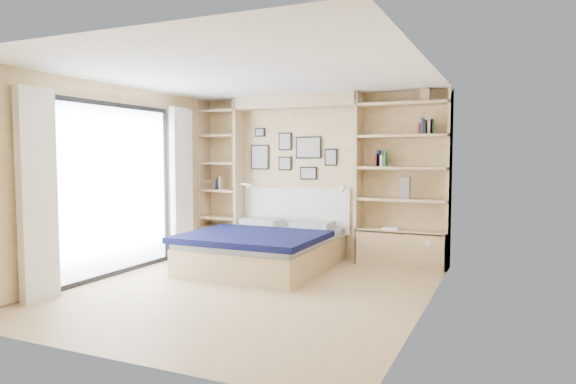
% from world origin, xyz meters
% --- Properties ---
extents(ground, '(4.50, 4.50, 0.00)m').
position_xyz_m(ground, '(0.00, 0.00, 0.00)').
color(ground, tan).
rests_on(ground, ground).
extents(room_shell, '(4.50, 4.50, 4.50)m').
position_xyz_m(room_shell, '(-0.39, 1.52, 1.08)').
color(room_shell, '#E7CC89').
rests_on(room_shell, ground).
extents(bed, '(1.80, 2.21, 1.07)m').
position_xyz_m(bed, '(-0.37, 1.14, 0.28)').
color(bed, tan).
rests_on(bed, ground).
extents(photo_gallery, '(1.48, 0.02, 0.82)m').
position_xyz_m(photo_gallery, '(-0.45, 2.22, 1.60)').
color(photo_gallery, black).
rests_on(photo_gallery, ground).
extents(reading_lamps, '(1.92, 0.12, 0.15)m').
position_xyz_m(reading_lamps, '(-0.30, 2.00, 1.10)').
color(reading_lamps, silver).
rests_on(reading_lamps, ground).
extents(shelf_decor, '(3.47, 0.23, 2.03)m').
position_xyz_m(shelf_decor, '(1.09, 2.07, 1.69)').
color(shelf_decor, '#A51E1E').
rests_on(shelf_decor, ground).
extents(deck, '(3.20, 4.00, 0.05)m').
position_xyz_m(deck, '(-3.60, 0.00, 0.00)').
color(deck, '#776958').
rests_on(deck, ground).
extents(deck_chair, '(0.59, 0.80, 0.72)m').
position_xyz_m(deck_chair, '(-3.65, 0.62, 0.34)').
color(deck_chair, tan).
rests_on(deck_chair, ground).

